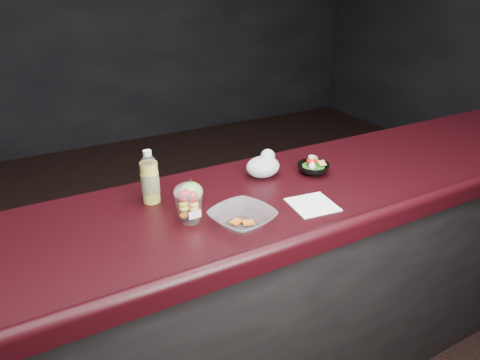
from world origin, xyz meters
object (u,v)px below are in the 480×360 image
green_apple (191,192)px  takeout_bowl (242,218)px  lemonade_bottle (150,181)px  snack_bowl (313,168)px  fruit_cup (189,202)px

green_apple → takeout_bowl: size_ratio=0.34×
lemonade_bottle → snack_bowl: (0.70, -0.09, -0.06)m
snack_bowl → green_apple: bearing=178.8°
lemonade_bottle → green_apple: 0.16m
fruit_cup → snack_bowl: 0.64m
lemonade_bottle → fruit_cup: size_ratio=1.44×
lemonade_bottle → takeout_bowl: lemonade_bottle is taller
snack_bowl → fruit_cup: bearing=-169.3°
green_apple → snack_bowl: (0.57, -0.01, -0.01)m
fruit_cup → green_apple: (0.06, 0.13, -0.03)m
fruit_cup → snack_bowl: fruit_cup is taller
fruit_cup → green_apple: 0.15m
snack_bowl → takeout_bowl: 0.53m
fruit_cup → lemonade_bottle: bearing=109.2°
lemonade_bottle → fruit_cup: (0.07, -0.20, -0.01)m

